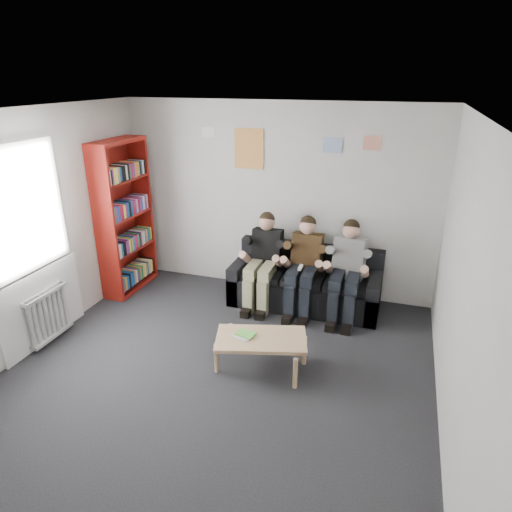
{
  "coord_description": "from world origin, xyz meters",
  "views": [
    {
      "loc": [
        1.68,
        -3.57,
        3.03
      ],
      "look_at": [
        0.09,
        1.3,
        0.96
      ],
      "focal_mm": 32.0,
      "sensor_mm": 36.0,
      "label": 1
    }
  ],
  "objects_px": {
    "sofa": "(306,284)",
    "person_right": "(347,272)",
    "person_middle": "(304,267)",
    "coffee_table": "(261,341)",
    "person_left": "(263,261)",
    "bookshelf": "(125,217)"
  },
  "relations": [
    {
      "from": "sofa",
      "to": "bookshelf",
      "type": "relative_size",
      "value": 0.93
    },
    {
      "from": "person_left",
      "to": "person_right",
      "type": "height_order",
      "value": "person_right"
    },
    {
      "from": "bookshelf",
      "to": "person_middle",
      "type": "height_order",
      "value": "bookshelf"
    },
    {
      "from": "person_right",
      "to": "person_left",
      "type": "bearing_deg",
      "value": -173.16
    },
    {
      "from": "bookshelf",
      "to": "person_left",
      "type": "bearing_deg",
      "value": 3.83
    },
    {
      "from": "sofa",
      "to": "bookshelf",
      "type": "bearing_deg",
      "value": -173.47
    },
    {
      "from": "person_middle",
      "to": "person_right",
      "type": "bearing_deg",
      "value": 0.4
    },
    {
      "from": "bookshelf",
      "to": "person_right",
      "type": "xyz_separation_m",
      "value": [
        3.18,
        0.11,
        -0.46
      ]
    },
    {
      "from": "bookshelf",
      "to": "person_left",
      "type": "xyz_separation_m",
      "value": [
        2.04,
        0.11,
        -0.46
      ]
    },
    {
      "from": "coffee_table",
      "to": "person_left",
      "type": "height_order",
      "value": "person_left"
    },
    {
      "from": "person_middle",
      "to": "person_right",
      "type": "xyz_separation_m",
      "value": [
        0.57,
        0.0,
        0.0
      ]
    },
    {
      "from": "person_middle",
      "to": "person_right",
      "type": "height_order",
      "value": "person_right"
    },
    {
      "from": "coffee_table",
      "to": "person_right",
      "type": "height_order",
      "value": "person_right"
    },
    {
      "from": "sofa",
      "to": "person_middle",
      "type": "height_order",
      "value": "person_middle"
    },
    {
      "from": "sofa",
      "to": "person_right",
      "type": "distance_m",
      "value": 0.7
    },
    {
      "from": "bookshelf",
      "to": "coffee_table",
      "type": "bearing_deg",
      "value": -27.92
    },
    {
      "from": "person_middle",
      "to": "person_right",
      "type": "relative_size",
      "value": 1.0
    },
    {
      "from": "sofa",
      "to": "person_left",
      "type": "height_order",
      "value": "person_left"
    },
    {
      "from": "person_left",
      "to": "sofa",
      "type": "bearing_deg",
      "value": 17.89
    },
    {
      "from": "sofa",
      "to": "person_middle",
      "type": "xyz_separation_m",
      "value": [
        0.0,
        -0.19,
        0.35
      ]
    },
    {
      "from": "coffee_table",
      "to": "person_left",
      "type": "relative_size",
      "value": 0.75
    },
    {
      "from": "coffee_table",
      "to": "person_middle",
      "type": "xyz_separation_m",
      "value": [
        0.13,
        1.47,
        0.29
      ]
    }
  ]
}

